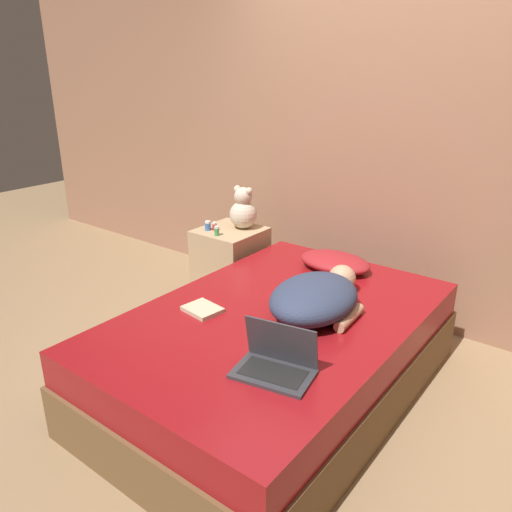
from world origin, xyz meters
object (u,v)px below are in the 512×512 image
person_lying (317,297)px  bottle_blue (208,226)px  bottle_green (217,231)px  pillow (335,262)px  bottle_red (215,226)px  book (203,309)px  laptop (276,362)px  teddy_bear (243,210)px

person_lying → bottle_blue: 1.35m
bottle_green → person_lying: bearing=-21.8°
pillow → bottle_blue: (-1.03, -0.11, 0.08)m
person_lying → bottle_red: (-1.21, 0.53, 0.03)m
pillow → bottle_green: 0.91m
person_lying → book: 0.63m
pillow → laptop: bearing=-72.6°
laptop → bottle_red: bearing=129.5°
teddy_bear → bottle_red: 0.25m
person_lying → bottle_green: size_ratio=10.70×
person_lying → book: person_lying is taller
bottle_green → bottle_blue: bearing=158.3°
teddy_bear → bottle_red: size_ratio=5.03×
bottle_blue → book: (0.75, -0.86, -0.12)m
laptop → teddy_bear: size_ratio=1.18×
pillow → bottle_blue: bearing=-173.6°
pillow → teddy_bear: bearing=173.8°
pillow → teddy_bear: size_ratio=1.50×
pillow → person_lying: bearing=-69.5°
person_lying → bottle_blue: (-1.26, 0.50, 0.03)m
bottle_green → pillow: bearing=10.9°
book → laptop: bearing=-19.1°
book → person_lying: bearing=35.1°
laptop → bottle_red: size_ratio=5.92×
bottle_blue → bottle_green: 0.15m
bottle_blue → bottle_red: bearing=33.9°
pillow → bottle_red: 0.99m
teddy_bear → person_lying: bearing=-33.3°
pillow → book: 1.02m
bottle_blue → bottle_red: (0.04, 0.03, -0.00)m
pillow → book: bearing=-105.9°
laptop → bottle_green: bearing=129.6°
bottle_blue → bottle_green: (0.14, -0.06, 0.00)m
laptop → bottle_green: (-1.26, 1.03, 0.08)m
bottle_blue → bottle_red: 0.05m
teddy_bear → bottle_red: bearing=-127.5°
person_lying → bottle_red: size_ratio=11.83×
bottle_red → book: (0.70, -0.89, -0.12)m
laptop → bottle_blue: 1.78m
teddy_bear → bottle_green: (-0.04, -0.26, -0.11)m
book → bottle_blue: bearing=130.9°
laptop → teddy_bear: bearing=122.2°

